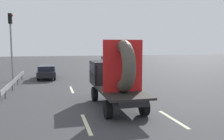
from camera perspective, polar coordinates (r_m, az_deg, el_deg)
The scene contains 10 objects.
ground_plane at distance 12.75m, azimuth 1.84°, elevation -8.63°, with size 120.00×120.00×0.00m, color #38383A.
flatbed_truck at distance 12.60m, azimuth 0.52°, elevation -1.28°, with size 2.02×5.44×3.47m.
distant_sedan at distance 23.56m, azimuth -15.50°, elevation -0.38°, with size 1.68×3.91×1.28m.
traffic_light at distance 23.06m, azimuth -23.20°, elevation 7.24°, with size 0.42×0.36×6.02m.
guardrail at distance 19.61m, azimuth -22.34°, elevation -2.35°, with size 0.10×10.62×0.71m.
lane_dash_left_near at distance 10.02m, azimuth -6.25°, elevation -12.77°, with size 2.66×0.16×0.01m, color beige.
lane_dash_left_far at distance 17.46m, azimuth -9.71°, elevation -4.69°, with size 2.63×0.16×0.01m, color beige.
lane_dash_right_near at distance 10.89m, azimuth 14.49°, elevation -11.38°, with size 2.59×0.16×0.01m, color beige.
lane_dash_right_far at distance 18.19m, azimuth 2.24°, elevation -4.18°, with size 2.80×0.16×0.01m, color beige.
oncoming_car at distance 41.40m, azimuth -1.36°, elevation 2.50°, with size 1.67×3.90×1.27m.
Camera 1 is at (-3.39, -11.86, 3.23)m, focal length 37.88 mm.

